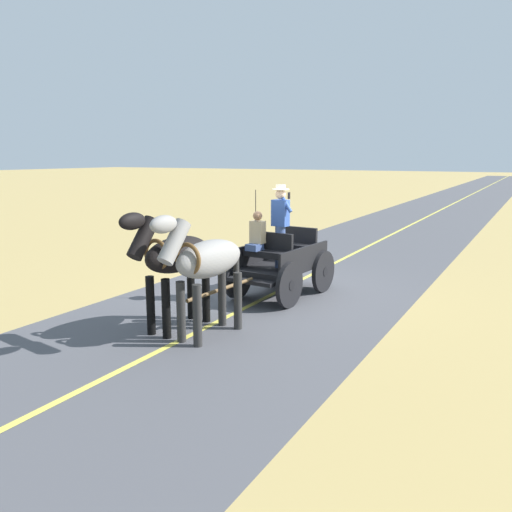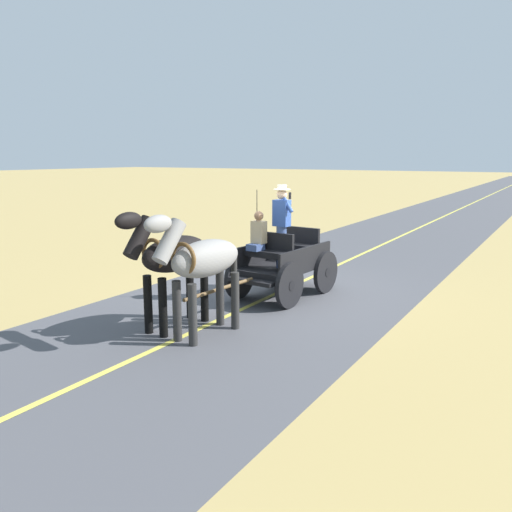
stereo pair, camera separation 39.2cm
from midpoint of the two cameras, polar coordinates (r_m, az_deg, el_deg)
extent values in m
plane|color=tan|center=(12.21, 3.75, -3.85)|extent=(200.00, 200.00, 0.00)
cube|color=#4C4C51|center=(12.21, 3.75, -3.83)|extent=(5.98, 160.00, 0.01)
cube|color=#DBCC4C|center=(12.21, 3.75, -3.81)|extent=(0.12, 160.00, 0.00)
cube|color=black|center=(11.71, 3.99, -1.17)|extent=(1.39, 2.30, 0.12)
cube|color=black|center=(11.37, 6.44, -0.14)|extent=(0.24, 2.09, 0.44)
cube|color=black|center=(11.96, 1.69, 0.47)|extent=(0.24, 2.09, 0.44)
cube|color=black|center=(10.74, 0.52, -2.79)|extent=(1.10, 0.33, 0.08)
cube|color=black|center=(12.76, 6.84, -1.05)|extent=(0.73, 0.26, 0.06)
cube|color=black|center=(11.14, 2.36, 0.22)|extent=(1.05, 0.45, 0.14)
cube|color=black|center=(11.25, 2.88, 1.45)|extent=(1.02, 0.17, 0.44)
cube|color=black|center=(12.06, 5.26, 1.00)|extent=(1.05, 0.45, 0.14)
cube|color=black|center=(12.17, 5.71, 2.13)|extent=(1.02, 0.17, 0.44)
cylinder|color=black|center=(10.78, 4.73, -3.22)|extent=(0.18, 0.97, 0.96)
cylinder|color=black|center=(10.78, 4.73, -3.22)|extent=(0.14, 0.22, 0.21)
cylinder|color=black|center=(11.49, -0.82, -2.30)|extent=(0.18, 0.97, 0.96)
cylinder|color=black|center=(11.49, -0.82, -2.30)|extent=(0.14, 0.22, 0.21)
cylinder|color=black|center=(12.09, 8.53, -1.76)|extent=(0.18, 0.97, 0.96)
cylinder|color=black|center=(12.09, 8.53, -1.76)|extent=(0.14, 0.22, 0.21)
cylinder|color=black|center=(12.73, 3.34, -1.02)|extent=(0.18, 0.97, 0.96)
cylinder|color=black|center=(12.73, 3.34, -1.02)|extent=(0.14, 0.22, 0.21)
cylinder|color=brown|center=(9.97, -2.76, -3.58)|extent=(0.24, 2.00, 0.07)
cylinder|color=black|center=(11.20, 1.11, 3.90)|extent=(0.02, 0.02, 1.30)
cylinder|color=#384C7F|center=(11.26, 3.77, 0.99)|extent=(0.22, 0.22, 0.90)
cube|color=#2D4C99|center=(11.16, 3.82, 4.69)|extent=(0.36, 0.25, 0.56)
sphere|color=beige|center=(11.13, 3.85, 6.73)|extent=(0.22, 0.22, 0.22)
cylinder|color=beige|center=(11.12, 3.85, 7.25)|extent=(0.36, 0.36, 0.01)
cylinder|color=beige|center=(11.12, 3.86, 7.51)|extent=(0.20, 0.20, 0.10)
cylinder|color=#2D4C99|center=(11.02, 4.52, 5.54)|extent=(0.27, 0.10, 0.32)
cube|color=black|center=(10.95, 4.75, 6.55)|extent=(0.03, 0.07, 0.14)
cube|color=#384C7F|center=(11.16, 0.95, 0.97)|extent=(0.31, 0.34, 0.14)
cube|color=tan|center=(11.20, 1.31, 2.62)|extent=(0.32, 0.23, 0.48)
sphere|color=#9E7051|center=(11.16, 1.32, 4.40)|extent=(0.20, 0.20, 0.20)
ellipsoid|color=gray|center=(8.98, -4.20, -0.25)|extent=(0.73, 1.61, 0.64)
cylinder|color=#272726|center=(8.68, -5.62, -6.43)|extent=(0.15, 0.15, 1.05)
cylinder|color=#272726|center=(8.92, -7.34, -5.98)|extent=(0.15, 0.15, 1.05)
cylinder|color=#272726|center=(9.47, -1.09, -4.90)|extent=(0.15, 0.15, 1.05)
cylinder|color=#272726|center=(9.69, -2.78, -4.54)|extent=(0.15, 0.15, 1.05)
cylinder|color=gray|center=(8.31, -8.10, 1.57)|extent=(0.33, 0.67, 0.73)
ellipsoid|color=gray|center=(8.12, -9.26, 3.48)|extent=(0.28, 0.56, 0.28)
cube|color=#272726|center=(8.32, -8.01, 1.83)|extent=(0.12, 0.51, 0.56)
cylinder|color=#272726|center=(9.60, -1.23, -1.34)|extent=(0.11, 0.11, 0.70)
torus|color=brown|center=(8.57, -6.63, -0.28)|extent=(0.55, 0.13, 0.55)
ellipsoid|color=black|center=(9.45, -7.54, 0.25)|extent=(0.67, 1.60, 0.64)
cylinder|color=black|center=(9.14, -8.89, -5.60)|extent=(0.15, 0.15, 1.05)
cylinder|color=black|center=(9.39, -10.50, -5.21)|extent=(0.15, 0.15, 1.05)
cylinder|color=black|center=(9.93, -4.51, -4.19)|extent=(0.15, 0.15, 1.05)
cylinder|color=black|center=(10.15, -6.10, -3.87)|extent=(0.15, 0.15, 1.05)
cylinder|color=black|center=(8.80, -11.32, 1.98)|extent=(0.31, 0.67, 0.73)
ellipsoid|color=black|center=(8.61, -12.46, 3.78)|extent=(0.26, 0.55, 0.28)
cube|color=black|center=(8.80, -11.24, 2.23)|extent=(0.10, 0.51, 0.56)
cylinder|color=black|center=(10.06, -4.65, -0.81)|extent=(0.11, 0.11, 0.70)
torus|color=brown|center=(9.05, -9.89, 0.22)|extent=(0.55, 0.11, 0.55)
cone|color=orange|center=(15.22, -0.46, 0.08)|extent=(0.32, 0.32, 0.50)
camera|label=1|loc=(0.20, -88.94, 0.20)|focal=36.75mm
camera|label=2|loc=(0.20, 91.06, -0.20)|focal=36.75mm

